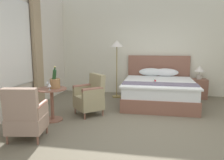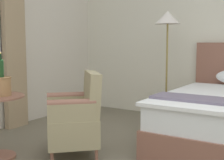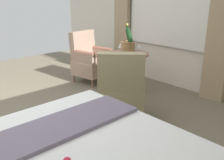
{
  "view_description": "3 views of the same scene",
  "coord_description": "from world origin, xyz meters",
  "px_view_note": "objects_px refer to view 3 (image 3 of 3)",
  "views": [
    {
      "loc": [
        0.05,
        -4.2,
        1.61
      ],
      "look_at": [
        -0.91,
        0.89,
        0.77
      ],
      "focal_mm": 35.0,
      "sensor_mm": 36.0,
      "label": 1
    },
    {
      "loc": [
        0.79,
        -2.12,
        1.26
      ],
      "look_at": [
        -0.97,
        0.66,
        0.87
      ],
      "focal_mm": 50.0,
      "sensor_mm": 36.0,
      "label": 2
    },
    {
      "loc": [
        0.73,
        2.65,
        1.55
      ],
      "look_at": [
        -0.9,
        0.87,
        0.74
      ],
      "focal_mm": 40.0,
      "sensor_mm": 36.0,
      "label": 3
    }
  ],
  "objects_px": {
    "wine_glass_near_bucket": "(139,46)",
    "wine_glass_near_edge": "(120,46)",
    "champagne_bucket": "(128,46)",
    "armchair_by_window": "(121,89)",
    "armchair_facing_bed": "(90,60)",
    "side_table_round": "(128,71)"
  },
  "relations": [
    {
      "from": "champagne_bucket",
      "to": "armchair_by_window",
      "type": "distance_m",
      "value": 0.89
    },
    {
      "from": "champagne_bucket",
      "to": "wine_glass_near_edge",
      "type": "xyz_separation_m",
      "value": [
        -0.03,
        -0.2,
        -0.03
      ]
    },
    {
      "from": "wine_glass_near_edge",
      "to": "armchair_facing_bed",
      "type": "bearing_deg",
      "value": -91.78
    },
    {
      "from": "side_table_round",
      "to": "champagne_bucket",
      "type": "xyz_separation_m",
      "value": [
        0.06,
        0.05,
        0.42
      ]
    },
    {
      "from": "wine_glass_near_bucket",
      "to": "armchair_facing_bed",
      "type": "relative_size",
      "value": 0.16
    },
    {
      "from": "side_table_round",
      "to": "wine_glass_near_bucket",
      "type": "xyz_separation_m",
      "value": [
        -0.13,
        0.1,
        0.4
      ]
    },
    {
      "from": "side_table_round",
      "to": "wine_glass_near_bucket",
      "type": "height_order",
      "value": "wine_glass_near_bucket"
    },
    {
      "from": "wine_glass_near_edge",
      "to": "armchair_by_window",
      "type": "xyz_separation_m",
      "value": [
        0.66,
        0.69,
        -0.38
      ]
    },
    {
      "from": "champagne_bucket",
      "to": "wine_glass_near_bucket",
      "type": "bearing_deg",
      "value": 165.89
    },
    {
      "from": "side_table_round",
      "to": "champagne_bucket",
      "type": "height_order",
      "value": "champagne_bucket"
    },
    {
      "from": "armchair_by_window",
      "to": "wine_glass_near_edge",
      "type": "bearing_deg",
      "value": -133.51
    },
    {
      "from": "armchair_facing_bed",
      "to": "armchair_by_window",
      "type": "bearing_deg",
      "value": 66.06
    },
    {
      "from": "wine_glass_near_bucket",
      "to": "armchair_facing_bed",
      "type": "height_order",
      "value": "armchair_facing_bed"
    },
    {
      "from": "side_table_round",
      "to": "armchair_facing_bed",
      "type": "bearing_deg",
      "value": -89.78
    },
    {
      "from": "armchair_facing_bed",
      "to": "side_table_round",
      "type": "bearing_deg",
      "value": 90.22
    },
    {
      "from": "armchair_by_window",
      "to": "armchair_facing_bed",
      "type": "distance_m",
      "value": 1.68
    },
    {
      "from": "champagne_bucket",
      "to": "armchair_facing_bed",
      "type": "relative_size",
      "value": 0.5
    },
    {
      "from": "wine_glass_near_bucket",
      "to": "wine_glass_near_edge",
      "type": "height_order",
      "value": "wine_glass_near_bucket"
    },
    {
      "from": "armchair_facing_bed",
      "to": "champagne_bucket",
      "type": "bearing_deg",
      "value": 86.92
    },
    {
      "from": "side_table_round",
      "to": "wine_glass_near_bucket",
      "type": "distance_m",
      "value": 0.43
    },
    {
      "from": "champagne_bucket",
      "to": "armchair_by_window",
      "type": "relative_size",
      "value": 0.5
    },
    {
      "from": "champagne_bucket",
      "to": "armchair_by_window",
      "type": "height_order",
      "value": "champagne_bucket"
    }
  ]
}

